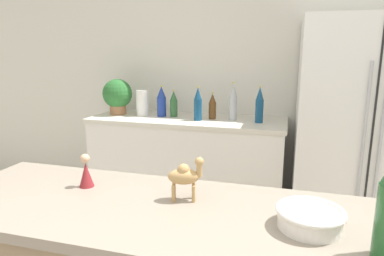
{
  "coord_description": "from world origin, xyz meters",
  "views": [
    {
      "loc": [
        0.37,
        -0.49,
        1.5
      ],
      "look_at": [
        -0.17,
        1.44,
        1.06
      ],
      "focal_mm": 32.0,
      "sensor_mm": 36.0,
      "label": 1
    }
  ],
  "objects_px": {
    "back_bottle_2": "(162,102)",
    "camel_figurine": "(185,175)",
    "back_bottle_0": "(174,104)",
    "fruit_bowl": "(310,217)",
    "paper_towel_roll": "(142,103)",
    "back_bottle_4": "(233,102)",
    "refrigerator": "(360,135)",
    "back_bottle_5": "(198,104)",
    "potted_plant": "(117,95)",
    "back_bottle_1": "(212,106)",
    "wise_man_figurine_blue": "(86,173)",
    "back_bottle_3": "(259,105)"
  },
  "relations": [
    {
      "from": "back_bottle_2",
      "to": "camel_figurine",
      "type": "height_order",
      "value": "back_bottle_2"
    },
    {
      "from": "back_bottle_0",
      "to": "fruit_bowl",
      "type": "relative_size",
      "value": 1.22
    },
    {
      "from": "paper_towel_roll",
      "to": "back_bottle_4",
      "type": "relative_size",
      "value": 0.72
    },
    {
      "from": "back_bottle_4",
      "to": "camel_figurine",
      "type": "distance_m",
      "value": 1.84
    },
    {
      "from": "refrigerator",
      "to": "fruit_bowl",
      "type": "relative_size",
      "value": 8.78
    },
    {
      "from": "back_bottle_5",
      "to": "camel_figurine",
      "type": "bearing_deg",
      "value": -76.6
    },
    {
      "from": "paper_towel_roll",
      "to": "camel_figurine",
      "type": "distance_m",
      "value": 2.07
    },
    {
      "from": "potted_plant",
      "to": "back_bottle_4",
      "type": "distance_m",
      "value": 1.09
    },
    {
      "from": "refrigerator",
      "to": "fruit_bowl",
      "type": "bearing_deg",
      "value": -104.32
    },
    {
      "from": "back_bottle_1",
      "to": "wise_man_figurine_blue",
      "type": "bearing_deg",
      "value": -92.92
    },
    {
      "from": "refrigerator",
      "to": "back_bottle_4",
      "type": "distance_m",
      "value": 1.03
    },
    {
      "from": "back_bottle_5",
      "to": "refrigerator",
      "type": "bearing_deg",
      "value": -0.48
    },
    {
      "from": "fruit_bowl",
      "to": "back_bottle_4",
      "type": "bearing_deg",
      "value": 105.53
    },
    {
      "from": "paper_towel_roll",
      "to": "fruit_bowl",
      "type": "relative_size",
      "value": 1.18
    },
    {
      "from": "back_bottle_4",
      "to": "fruit_bowl",
      "type": "distance_m",
      "value": 2.0
    },
    {
      "from": "paper_towel_roll",
      "to": "back_bottle_3",
      "type": "distance_m",
      "value": 1.07
    },
    {
      "from": "refrigerator",
      "to": "back_bottle_2",
      "type": "height_order",
      "value": "refrigerator"
    },
    {
      "from": "refrigerator",
      "to": "fruit_bowl",
      "type": "distance_m",
      "value": 1.88
    },
    {
      "from": "camel_figurine",
      "to": "back_bottle_4",
      "type": "bearing_deg",
      "value": 93.96
    },
    {
      "from": "camel_figurine",
      "to": "paper_towel_roll",
      "type": "bearing_deg",
      "value": 117.91
    },
    {
      "from": "back_bottle_5",
      "to": "camel_figurine",
      "type": "height_order",
      "value": "back_bottle_5"
    },
    {
      "from": "refrigerator",
      "to": "wise_man_figurine_blue",
      "type": "distance_m",
      "value": 2.14
    },
    {
      "from": "back_bottle_1",
      "to": "wise_man_figurine_blue",
      "type": "relative_size",
      "value": 1.8
    },
    {
      "from": "back_bottle_4",
      "to": "fruit_bowl",
      "type": "relative_size",
      "value": 1.63
    },
    {
      "from": "potted_plant",
      "to": "fruit_bowl",
      "type": "distance_m",
      "value": 2.52
    },
    {
      "from": "fruit_bowl",
      "to": "potted_plant",
      "type": "bearing_deg",
      "value": 130.37
    },
    {
      "from": "potted_plant",
      "to": "back_bottle_0",
      "type": "height_order",
      "value": "potted_plant"
    },
    {
      "from": "back_bottle_0",
      "to": "wise_man_figurine_blue",
      "type": "distance_m",
      "value": 1.85
    },
    {
      "from": "back_bottle_2",
      "to": "paper_towel_roll",
      "type": "bearing_deg",
      "value": -177.16
    },
    {
      "from": "back_bottle_2",
      "to": "back_bottle_4",
      "type": "distance_m",
      "value": 0.66
    },
    {
      "from": "potted_plant",
      "to": "back_bottle_4",
      "type": "height_order",
      "value": "potted_plant"
    },
    {
      "from": "potted_plant",
      "to": "wise_man_figurine_blue",
      "type": "xyz_separation_m",
      "value": [
        0.82,
        -1.81,
        -0.05
      ]
    },
    {
      "from": "paper_towel_roll",
      "to": "back_bottle_3",
      "type": "bearing_deg",
      "value": -2.13
    },
    {
      "from": "back_bottle_0",
      "to": "back_bottle_3",
      "type": "height_order",
      "value": "back_bottle_3"
    },
    {
      "from": "back_bottle_0",
      "to": "potted_plant",
      "type": "bearing_deg",
      "value": -177.67
    },
    {
      "from": "paper_towel_roll",
      "to": "back_bottle_3",
      "type": "xyz_separation_m",
      "value": [
        1.07,
        -0.04,
        0.03
      ]
    },
    {
      "from": "back_bottle_2",
      "to": "fruit_bowl",
      "type": "relative_size",
      "value": 1.41
    },
    {
      "from": "camel_figurine",
      "to": "back_bottle_3",
      "type": "bearing_deg",
      "value": 86.75
    },
    {
      "from": "back_bottle_2",
      "to": "wise_man_figurine_blue",
      "type": "height_order",
      "value": "back_bottle_2"
    },
    {
      "from": "refrigerator",
      "to": "back_bottle_1",
      "type": "xyz_separation_m",
      "value": [
        -1.18,
        0.11,
        0.16
      ]
    },
    {
      "from": "potted_plant",
      "to": "fruit_bowl",
      "type": "height_order",
      "value": "potted_plant"
    },
    {
      "from": "back_bottle_3",
      "to": "back_bottle_4",
      "type": "bearing_deg",
      "value": 167.23
    },
    {
      "from": "potted_plant",
      "to": "back_bottle_0",
      "type": "bearing_deg",
      "value": 2.33
    },
    {
      "from": "back_bottle_1",
      "to": "back_bottle_2",
      "type": "bearing_deg",
      "value": -179.79
    },
    {
      "from": "back_bottle_1",
      "to": "camel_figurine",
      "type": "bearing_deg",
      "value": -80.47
    },
    {
      "from": "potted_plant",
      "to": "back_bottle_4",
      "type": "bearing_deg",
      "value": 0.5
    },
    {
      "from": "potted_plant",
      "to": "back_bottle_3",
      "type": "relative_size",
      "value": 1.08
    },
    {
      "from": "potted_plant",
      "to": "back_bottle_1",
      "type": "bearing_deg",
      "value": 0.52
    },
    {
      "from": "paper_towel_roll",
      "to": "back_bottle_4",
      "type": "xyz_separation_m",
      "value": [
        0.84,
        0.01,
        0.04
      ]
    },
    {
      "from": "back_bottle_5",
      "to": "fruit_bowl",
      "type": "height_order",
      "value": "back_bottle_5"
    }
  ]
}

